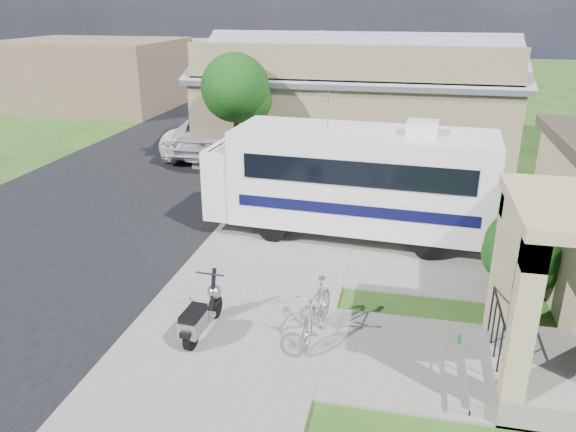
% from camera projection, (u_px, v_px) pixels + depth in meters
% --- Properties ---
extents(ground, '(120.00, 120.00, 0.00)m').
position_uv_depth(ground, '(286.00, 317.00, 11.80)').
color(ground, '#1F4211').
extents(street_slab, '(9.00, 80.00, 0.02)m').
position_uv_depth(street_slab, '(157.00, 167.00, 22.40)').
color(street_slab, black).
rests_on(street_slab, ground).
extents(sidewalk_slab, '(4.00, 80.00, 0.06)m').
position_uv_depth(sidewalk_slab, '(317.00, 176.00, 21.10)').
color(sidewalk_slab, slate).
rests_on(sidewalk_slab, ground).
extents(driveway_slab, '(7.00, 6.00, 0.05)m').
position_uv_depth(driveway_slab, '(373.00, 239.00, 15.59)').
color(driveway_slab, slate).
rests_on(driveway_slab, ground).
extents(walk_slab, '(4.00, 3.00, 0.05)m').
position_uv_depth(walk_slab, '(434.00, 362.00, 10.28)').
color(walk_slab, slate).
rests_on(walk_slab, ground).
extents(warehouse, '(12.50, 8.40, 5.04)m').
position_uv_depth(warehouse, '(357.00, 107.00, 23.81)').
color(warehouse, '#77654A').
rests_on(warehouse, ground).
extents(distant_bldg_far, '(10.00, 8.00, 4.00)m').
position_uv_depth(distant_bldg_far, '(94.00, 74.00, 34.51)').
color(distant_bldg_far, brown).
rests_on(distant_bldg_far, ground).
extents(distant_bldg_near, '(8.00, 7.00, 3.20)m').
position_uv_depth(distant_bldg_near, '(195.00, 62.00, 45.20)').
color(distant_bldg_near, '#77654A').
rests_on(distant_bldg_near, ground).
extents(street_tree_a, '(2.44, 2.40, 4.58)m').
position_uv_depth(street_tree_a, '(239.00, 91.00, 19.61)').
color(street_tree_a, black).
rests_on(street_tree_a, ground).
extents(street_tree_b, '(2.44, 2.40, 4.73)m').
position_uv_depth(street_tree_b, '(296.00, 59.00, 28.68)').
color(street_tree_b, black).
rests_on(street_tree_b, ground).
extents(street_tree_c, '(2.44, 2.40, 4.42)m').
position_uv_depth(street_tree_c, '(323.00, 51.00, 36.99)').
color(street_tree_c, black).
rests_on(street_tree_c, ground).
extents(motorhome, '(7.83, 2.90, 3.95)m').
position_uv_depth(motorhome, '(351.00, 178.00, 15.33)').
color(motorhome, silver).
rests_on(motorhome, ground).
extents(shrub, '(1.95, 1.86, 2.39)m').
position_uv_depth(shrub, '(528.00, 244.00, 12.33)').
color(shrub, black).
rests_on(shrub, ground).
extents(scooter, '(0.59, 1.70, 1.11)m').
position_uv_depth(scooter, '(201.00, 316.00, 10.90)').
color(scooter, black).
rests_on(scooter, ground).
extents(bicycle, '(0.80, 1.95, 1.14)m').
position_uv_depth(bicycle, '(316.00, 313.00, 10.85)').
color(bicycle, '#939399').
rests_on(bicycle, ground).
extents(pickup_truck, '(2.97, 6.42, 1.78)m').
position_uv_depth(pickup_truck, '(218.00, 131.00, 24.40)').
color(pickup_truck, silver).
rests_on(pickup_truck, ground).
extents(van, '(3.60, 6.50, 1.78)m').
position_uv_depth(van, '(248.00, 104.00, 30.82)').
color(van, silver).
rests_on(van, ground).
extents(garden_hose, '(0.45, 0.45, 0.20)m').
position_uv_depth(garden_hose, '(469.00, 345.00, 10.66)').
color(garden_hose, '#14661E').
rests_on(garden_hose, ground).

